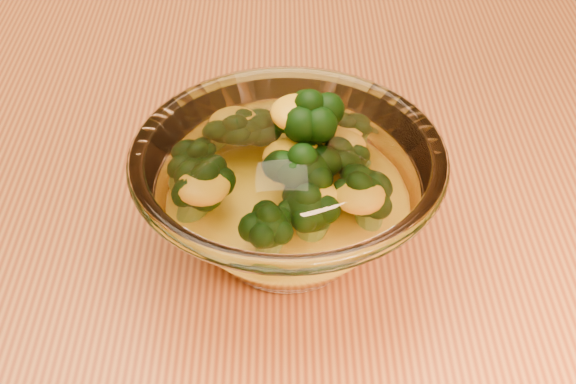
{
  "coord_description": "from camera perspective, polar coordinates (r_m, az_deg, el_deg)",
  "views": [
    {
      "loc": [
        -0.07,
        -0.35,
        1.12
      ],
      "look_at": [
        -0.07,
        0.03,
        0.8
      ],
      "focal_mm": 50.0,
      "sensor_mm": 36.0,
      "label": 1
    }
  ],
  "objects": [
    {
      "name": "cheese_sauce",
      "position": [
        0.51,
        0.0,
        -1.88
      ],
      "size": [
        0.11,
        0.11,
        0.03
      ],
      "primitive_type": "ellipsoid",
      "color": "#FFB015",
      "rests_on": "glass_bowl"
    },
    {
      "name": "table",
      "position": [
        0.59,
        6.69,
        -12.44
      ],
      "size": [
        1.2,
        0.8,
        0.75
      ],
      "color": "#B97337",
      "rests_on": "ground"
    },
    {
      "name": "broccoli_heap",
      "position": [
        0.5,
        -0.12,
        1.52
      ],
      "size": [
        0.13,
        0.12,
        0.07
      ],
      "color": "black",
      "rests_on": "cheese_sauce"
    },
    {
      "name": "glass_bowl",
      "position": [
        0.5,
        0.0,
        -0.36
      ],
      "size": [
        0.19,
        0.19,
        0.09
      ],
      "color": "white",
      "rests_on": "table"
    }
  ]
}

